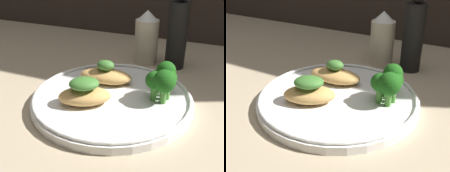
# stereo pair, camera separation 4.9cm
# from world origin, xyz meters

# --- Properties ---
(ground_plane) EXTENTS (1.80, 1.80, 0.01)m
(ground_plane) POSITION_xyz_m (0.00, 0.00, -0.01)
(ground_plane) COLOR tan
(plate) EXTENTS (0.28, 0.28, 0.02)m
(plate) POSITION_xyz_m (0.00, 0.00, 0.01)
(plate) COLOR white
(plate) RESTS_ON ground_plane
(grilled_meat_front) EXTENTS (0.10, 0.08, 0.05)m
(grilled_meat_front) POSITION_xyz_m (-0.03, -0.04, 0.03)
(grilled_meat_front) COLOR tan
(grilled_meat_front) RESTS_ON plate
(grilled_meat_middle) EXTENTS (0.11, 0.06, 0.04)m
(grilled_meat_middle) POSITION_xyz_m (-0.03, 0.05, 0.03)
(grilled_meat_middle) COLOR tan
(grilled_meat_middle) RESTS_ON plate
(broccoli_bunch) EXTENTS (0.05, 0.06, 0.06)m
(broccoli_bunch) POSITION_xyz_m (0.08, 0.02, 0.05)
(broccoli_bunch) COLOR #4C8E38
(broccoli_bunch) RESTS_ON plate
(sauce_bottle) EXTENTS (0.05, 0.05, 0.12)m
(sauce_bottle) POSITION_xyz_m (0.00, 0.21, 0.06)
(sauce_bottle) COLOR beige
(sauce_bottle) RESTS_ON ground_plane
(pepper_grinder) EXTENTS (0.04, 0.04, 0.18)m
(pepper_grinder) POSITION_xyz_m (0.07, 0.21, 0.08)
(pepper_grinder) COLOR black
(pepper_grinder) RESTS_ON ground_plane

